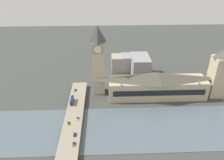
{
  "coord_description": "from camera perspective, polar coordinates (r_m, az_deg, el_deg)",
  "views": [
    {
      "loc": [
        -175.67,
        45.71,
        124.32
      ],
      "look_at": [
        18.89,
        37.88,
        17.7
      ],
      "focal_mm": 35.0,
      "sensor_mm": 36.0,
      "label": 1
    }
  ],
  "objects": [
    {
      "name": "victoria_tower",
      "position": [
        243.73,
        26.23,
        1.54
      ],
      "size": [
        16.52,
        16.52,
        54.19
      ],
      "color": "#C1B28E",
      "rests_on": "ground_plane"
    },
    {
      "name": "car_northbound_lead",
      "position": [
        177.69,
        -9.7,
        -13.86
      ],
      "size": [
        4.32,
        1.92,
        1.31
      ],
      "color": "navy",
      "rests_on": "road_bridge"
    },
    {
      "name": "car_northbound_tail",
      "position": [
        170.59,
        -9.91,
        -16.08
      ],
      "size": [
        4.2,
        1.93,
        1.37
      ],
      "color": "slate",
      "rests_on": "road_bridge"
    },
    {
      "name": "city_block_west",
      "position": [
        265.12,
        7.36,
        3.55
      ],
      "size": [
        32.96,
        20.59,
        25.36
      ],
      "color": "#939399",
      "rests_on": "ground_plane"
    },
    {
      "name": "city_block_center",
      "position": [
        280.69,
        4.84,
        4.57
      ],
      "size": [
        20.5,
        22.62,
        20.06
      ],
      "color": "#939399",
      "rests_on": "ground_plane"
    },
    {
      "name": "road_bridge",
      "position": [
        187.85,
        -10.34,
        -11.8
      ],
      "size": [
        144.97,
        15.68,
        4.65
      ],
      "color": "gray",
      "rests_on": "ground_plane"
    },
    {
      "name": "river_water",
      "position": [
        193.67,
        12.18,
        -11.97
      ],
      "size": [
        56.48,
        360.0,
        0.3
      ],
      "primitive_type": "cube",
      "color": "slate",
      "rests_on": "ground_plane"
    },
    {
      "name": "parliament_hall",
      "position": [
        226.82,
        11.71,
        -1.29
      ],
      "size": [
        23.72,
        98.91,
        26.58
      ],
      "color": "#C1B28E",
      "rests_on": "ground_plane"
    },
    {
      "name": "car_northbound_mid",
      "position": [
        188.96,
        -11.29,
        -10.99
      ],
      "size": [
        4.16,
        1.8,
        1.47
      ],
      "color": "gold",
      "rests_on": "road_bridge"
    },
    {
      "name": "car_southbound_mid",
      "position": [
        232.0,
        -9.54,
        -2.6
      ],
      "size": [
        4.57,
        1.77,
        1.37
      ],
      "color": "#2D5638",
      "rests_on": "road_bridge"
    },
    {
      "name": "city_block_east",
      "position": [
        278.4,
        1.67,
        4.41
      ],
      "size": [
        19.26,
        17.0,
        19.66
      ],
      "color": "#A39E93",
      "rests_on": "ground_plane"
    },
    {
      "name": "ground_plane",
      "position": [
        220.01,
        10.17,
        -6.23
      ],
      "size": [
        600.0,
        600.0,
        0.0
      ],
      "primitive_type": "plane",
      "color": "#424442"
    },
    {
      "name": "double_decker_bus_lead",
      "position": [
        212.8,
        -10.41,
        -5.22
      ],
      "size": [
        11.77,
        2.49,
        4.71
      ],
      "color": "navy",
      "rests_on": "road_bridge"
    },
    {
      "name": "clock_tower",
      "position": [
        218.41,
        -3.61,
        5.57
      ],
      "size": [
        12.97,
        12.97,
        72.29
      ],
      "color": "#C1B28E",
      "rests_on": "ground_plane"
    },
    {
      "name": "car_southbound_lead",
      "position": [
        192.93,
        -8.98,
        -9.8
      ],
      "size": [
        4.07,
        1.85,
        1.32
      ],
      "color": "silver",
      "rests_on": "road_bridge"
    }
  ]
}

